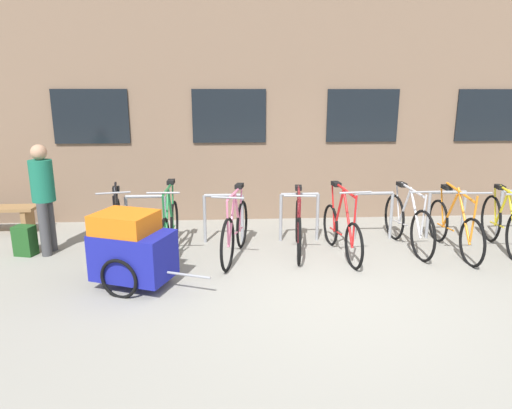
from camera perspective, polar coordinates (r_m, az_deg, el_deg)
ground_plane at (r=5.55m, az=9.76°, el=-10.71°), size 42.00×42.00×0.00m
storefront_building at (r=11.38m, az=2.70°, el=14.68°), size 28.00×6.46×4.89m
bike_rack at (r=7.24m, az=10.22°, el=-0.76°), size 6.64×0.05×0.78m
bicycle_silver at (r=7.15m, az=18.72°, el=-2.25°), size 0.44×1.73×1.01m
bicycle_yellow at (r=7.63m, az=28.98°, el=-2.27°), size 0.47×1.70×0.99m
bicycle_green at (r=6.67m, az=-10.89°, el=-2.97°), size 0.44×1.66×1.07m
bicycle_red at (r=6.62m, az=10.82°, el=-3.22°), size 0.44×1.64×1.06m
bicycle_pink at (r=6.42m, az=-2.65°, el=-3.31°), size 0.53×1.66×1.03m
bicycle_black at (r=6.80m, az=-17.16°, el=-2.94°), size 0.52×1.80×1.06m
bicycle_maroon at (r=6.70m, az=5.39°, el=-2.85°), size 0.44×1.67×0.98m
bicycle_orange at (r=7.24m, az=23.87°, el=-2.66°), size 0.44×1.76×1.03m
bike_trailer at (r=5.62m, az=-15.51°, el=-5.40°), size 1.46×0.89×0.94m
person_by_bench at (r=7.11m, az=-25.43°, el=1.42°), size 0.32×0.36×1.60m
backpack at (r=7.34m, az=-27.31°, el=-4.09°), size 0.32×0.26×0.44m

